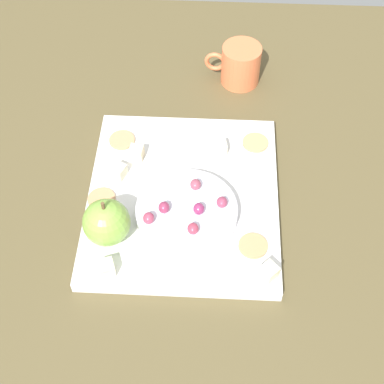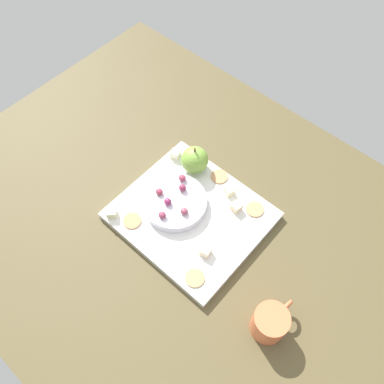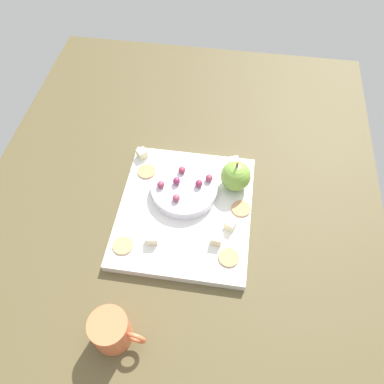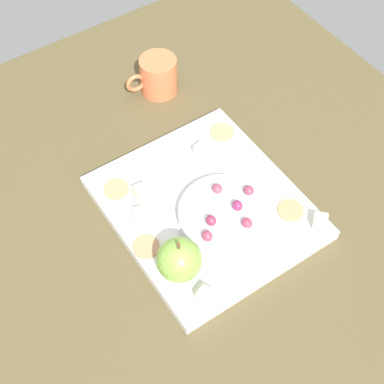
{
  "view_description": "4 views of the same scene",
  "coord_description": "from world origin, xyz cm",
  "px_view_note": "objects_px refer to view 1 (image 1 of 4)",
  "views": [
    {
      "loc": [
        48.29,
        2.05,
        77.23
      ],
      "look_at": [
        -2.24,
        -0.43,
        10.24
      ],
      "focal_mm": 53.22,
      "sensor_mm": 36.0,
      "label": 1
    },
    {
      "loc": [
        -35.49,
        32.13,
        89.54
      ],
      "look_at": [
        -2.96,
        -4.55,
        10.34
      ],
      "focal_mm": 37.25,
      "sensor_mm": 36.0,
      "label": 2
    },
    {
      "loc": [
        -51.49,
        -10.45,
        79.03
      ],
      "look_at": [
        -2.18,
        -3.19,
        8.66
      ],
      "focal_mm": 35.98,
      "sensor_mm": 36.0,
      "label": 3
    },
    {
      "loc": [
        39.2,
        -34.38,
        84.19
      ],
      "look_at": [
        -5.68,
        -4.21,
        10.11
      ],
      "focal_mm": 53.65,
      "sensor_mm": 36.0,
      "label": 4
    }
  ],
  "objects_px": {
    "cheese_cube_4": "(220,147)",
    "cheese_cube_0": "(118,171)",
    "apple_whole": "(107,222)",
    "cracker_3": "(122,140)",
    "grape_2": "(149,218)",
    "cheese_cube_2": "(107,268)",
    "cracker_1": "(253,246)",
    "platter": "(183,198)",
    "serving_dish": "(187,213)",
    "cheese_cube_3": "(269,272)",
    "grape_3": "(164,206)",
    "grape_1": "(194,229)",
    "cracker_0": "(102,199)",
    "cup": "(240,65)",
    "grape_0": "(199,209)",
    "grape_5": "(196,184)",
    "grape_4": "(222,202)",
    "cheese_cube_1": "(137,153)",
    "cracker_2": "(255,143)"
  },
  "relations": [
    {
      "from": "cheese_cube_4",
      "to": "cracker_1",
      "type": "bearing_deg",
      "value": 16.23
    },
    {
      "from": "cheese_cube_1",
      "to": "cracker_3",
      "type": "distance_m",
      "value": 0.05
    },
    {
      "from": "cheese_cube_4",
      "to": "grape_1",
      "type": "xyz_separation_m",
      "value": [
        0.18,
        -0.03,
        0.02
      ]
    },
    {
      "from": "cheese_cube_0",
      "to": "grape_4",
      "type": "height_order",
      "value": "grape_4"
    },
    {
      "from": "serving_dish",
      "to": "grape_0",
      "type": "distance_m",
      "value": 0.03
    },
    {
      "from": "cheese_cube_3",
      "to": "grape_2",
      "type": "height_order",
      "value": "grape_2"
    },
    {
      "from": "grape_3",
      "to": "platter",
      "type": "bearing_deg",
      "value": 152.12
    },
    {
      "from": "cracker_0",
      "to": "apple_whole",
      "type": "bearing_deg",
      "value": 17.75
    },
    {
      "from": "grape_2",
      "to": "cup",
      "type": "distance_m",
      "value": 0.39
    },
    {
      "from": "cheese_cube_1",
      "to": "cracker_2",
      "type": "xyz_separation_m",
      "value": [
        -0.04,
        0.2,
        -0.01
      ]
    },
    {
      "from": "grape_3",
      "to": "cup",
      "type": "xyz_separation_m",
      "value": [
        -0.34,
        0.11,
        -0.02
      ]
    },
    {
      "from": "cheese_cube_3",
      "to": "grape_3",
      "type": "xyz_separation_m",
      "value": [
        -0.09,
        -0.15,
        0.02
      ]
    },
    {
      "from": "grape_4",
      "to": "grape_3",
      "type": "bearing_deg",
      "value": -82.27
    },
    {
      "from": "cheese_cube_1",
      "to": "cracker_0",
      "type": "height_order",
      "value": "cheese_cube_1"
    },
    {
      "from": "apple_whole",
      "to": "cheese_cube_4",
      "type": "bearing_deg",
      "value": 137.3
    },
    {
      "from": "cheese_cube_2",
      "to": "grape_4",
      "type": "bearing_deg",
      "value": 123.97
    },
    {
      "from": "grape_3",
      "to": "grape_5",
      "type": "xyz_separation_m",
      "value": [
        -0.04,
        0.04,
        -0.0
      ]
    },
    {
      "from": "apple_whole",
      "to": "cheese_cube_0",
      "type": "height_order",
      "value": "apple_whole"
    },
    {
      "from": "grape_2",
      "to": "grape_4",
      "type": "bearing_deg",
      "value": 107.9
    },
    {
      "from": "platter",
      "to": "cheese_cube_0",
      "type": "xyz_separation_m",
      "value": [
        -0.03,
        -0.11,
        0.02
      ]
    },
    {
      "from": "cheese_cube_2",
      "to": "grape_5",
      "type": "xyz_separation_m",
      "value": [
        -0.14,
        0.12,
        0.02
      ]
    },
    {
      "from": "cheese_cube_2",
      "to": "grape_5",
      "type": "distance_m",
      "value": 0.18
    },
    {
      "from": "cracker_3",
      "to": "grape_4",
      "type": "height_order",
      "value": "grape_4"
    },
    {
      "from": "grape_5",
      "to": "platter",
      "type": "bearing_deg",
      "value": -100.54
    },
    {
      "from": "cracker_1",
      "to": "grape_5",
      "type": "xyz_separation_m",
      "value": [
        -0.09,
        -0.09,
        0.03
      ]
    },
    {
      "from": "grape_1",
      "to": "grape_4",
      "type": "distance_m",
      "value": 0.06
    },
    {
      "from": "cheese_cube_2",
      "to": "cracker_3",
      "type": "xyz_separation_m",
      "value": [
        -0.25,
        -0.01,
        -0.01
      ]
    },
    {
      "from": "cheese_cube_2",
      "to": "grape_1",
      "type": "relative_size",
      "value": 1.19
    },
    {
      "from": "cheese_cube_1",
      "to": "cheese_cube_4",
      "type": "bearing_deg",
      "value": 97.84
    },
    {
      "from": "cheese_cube_1",
      "to": "grape_0",
      "type": "height_order",
      "value": "grape_0"
    },
    {
      "from": "cracker_0",
      "to": "grape_0",
      "type": "xyz_separation_m",
      "value": [
        0.03,
        0.15,
        0.03
      ]
    },
    {
      "from": "platter",
      "to": "cracker_3",
      "type": "xyz_separation_m",
      "value": [
        -0.11,
        -0.11,
        0.01
      ]
    },
    {
      "from": "cheese_cube_2",
      "to": "grape_4",
      "type": "relative_size",
      "value": 1.19
    },
    {
      "from": "cheese_cube_0",
      "to": "serving_dish",
      "type": "bearing_deg",
      "value": 55.68
    },
    {
      "from": "cracker_3",
      "to": "platter",
      "type": "bearing_deg",
      "value": 45.33
    },
    {
      "from": "serving_dish",
      "to": "grape_3",
      "type": "bearing_deg",
      "value": -85.54
    },
    {
      "from": "cheese_cube_0",
      "to": "cup",
      "type": "xyz_separation_m",
      "value": [
        -0.26,
        0.19,
        0.01
      ]
    },
    {
      "from": "cheese_cube_4",
      "to": "cracker_0",
      "type": "distance_m",
      "value": 0.21
    },
    {
      "from": "cracker_0",
      "to": "cup",
      "type": "relative_size",
      "value": 0.42
    },
    {
      "from": "cheese_cube_2",
      "to": "cracker_1",
      "type": "distance_m",
      "value": 0.21
    },
    {
      "from": "cheese_cube_4",
      "to": "cheese_cube_0",
      "type": "bearing_deg",
      "value": -69.84
    },
    {
      "from": "cheese_cube_4",
      "to": "grape_0",
      "type": "bearing_deg",
      "value": -11.33
    },
    {
      "from": "grape_1",
      "to": "grape_3",
      "type": "bearing_deg",
      "value": -129.16
    },
    {
      "from": "cracker_3",
      "to": "cheese_cube_4",
      "type": "bearing_deg",
      "value": 84.5
    },
    {
      "from": "cheese_cube_1",
      "to": "cracker_3",
      "type": "xyz_separation_m",
      "value": [
        -0.03,
        -0.03,
        -0.01
      ]
    },
    {
      "from": "cheese_cube_2",
      "to": "cracker_3",
      "type": "bearing_deg",
      "value": -177.72
    },
    {
      "from": "platter",
      "to": "grape_4",
      "type": "relative_size",
      "value": 18.18
    },
    {
      "from": "grape_1",
      "to": "cup",
      "type": "relative_size",
      "value": 0.18
    },
    {
      "from": "cheese_cube_2",
      "to": "grape_3",
      "type": "distance_m",
      "value": 0.12
    },
    {
      "from": "cracker_3",
      "to": "grape_2",
      "type": "bearing_deg",
      "value": 19.77
    }
  ]
}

